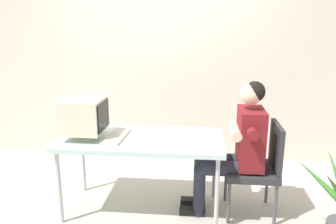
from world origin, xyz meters
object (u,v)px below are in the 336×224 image
Objects in this scene: keyboard at (117,136)px; desk at (142,142)px; crt_monitor at (85,116)px; office_chair at (259,164)px; person_seated at (237,144)px.

desk is at bearing 6.09° from keyboard.
crt_monitor is 0.83× the size of keyboard.
desk is at bearing -178.29° from office_chair.
office_chair reaches higher than keyboard.
keyboard is 1.33m from office_chair.
crt_monitor is (-0.51, -0.04, 0.25)m from desk.
office_chair is at bearing 2.48° from keyboard.
keyboard is at bearing 2.70° from crt_monitor.
crt_monitor is 0.34m from keyboard.
office_chair is at bearing 2.52° from crt_monitor.
keyboard is at bearing -173.91° from desk.
desk is 1.09m from office_chair.
person_seated is (1.38, 0.07, -0.25)m from crt_monitor.
person_seated reaches higher than office_chair.
office_chair is (1.59, 0.07, -0.44)m from crt_monitor.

